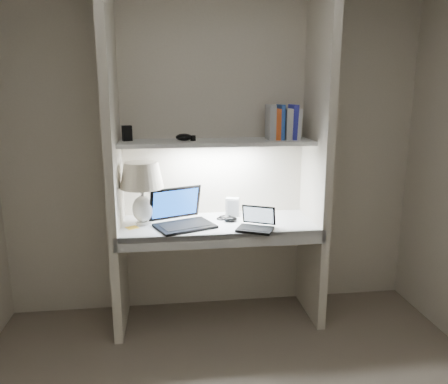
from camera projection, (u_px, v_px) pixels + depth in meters
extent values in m
cube|color=beige|center=(214.00, 153.00, 3.37)|extent=(3.20, 0.01, 2.50)
cube|color=beige|center=(113.00, 160.00, 3.02)|extent=(0.06, 0.55, 2.50)
cube|color=beige|center=(317.00, 156.00, 3.20)|extent=(0.06, 0.55, 2.50)
cube|color=white|center=(218.00, 225.00, 3.22)|extent=(1.40, 0.55, 0.04)
cube|color=silver|center=(223.00, 241.00, 2.97)|extent=(1.46, 0.03, 0.10)
cube|color=silver|center=(217.00, 142.00, 3.17)|extent=(1.40, 0.36, 0.03)
cube|color=white|center=(217.00, 145.00, 3.18)|extent=(0.60, 0.04, 0.02)
cylinder|color=white|center=(144.00, 222.00, 3.18)|extent=(0.11, 0.11, 0.02)
ellipsoid|color=white|center=(143.00, 209.00, 3.15)|extent=(0.16, 0.16, 0.19)
cylinder|color=white|center=(142.00, 193.00, 3.13)|extent=(0.02, 0.02, 0.08)
sphere|color=#FFD899|center=(142.00, 182.00, 3.11)|extent=(0.05, 0.05, 0.05)
cube|color=black|center=(185.00, 226.00, 3.10)|extent=(0.47, 0.40, 0.02)
cube|color=black|center=(185.00, 225.00, 3.10)|extent=(0.38, 0.30, 0.00)
cube|color=black|center=(175.00, 203.00, 3.21)|extent=(0.39, 0.21, 0.25)
cube|color=blue|center=(176.00, 203.00, 3.21)|extent=(0.34, 0.18, 0.20)
cube|color=black|center=(255.00, 229.00, 3.02)|extent=(0.29, 0.25, 0.02)
cube|color=black|center=(255.00, 228.00, 3.02)|extent=(0.23, 0.19, 0.00)
cube|color=black|center=(259.00, 215.00, 3.10)|extent=(0.24, 0.15, 0.14)
cube|color=silver|center=(259.00, 215.00, 3.09)|extent=(0.20, 0.13, 0.11)
cube|color=silver|center=(232.00, 207.00, 3.37)|extent=(0.12, 0.10, 0.14)
ellipsoid|color=black|center=(230.00, 219.00, 3.23)|extent=(0.11, 0.08, 0.04)
torus|color=black|center=(225.00, 217.00, 3.32)|extent=(0.12, 0.12, 0.01)
cube|color=yellow|center=(132.00, 228.00, 3.09)|extent=(0.11, 0.11, 0.00)
cube|color=silver|center=(297.00, 124.00, 3.23)|extent=(0.04, 0.17, 0.23)
cube|color=#2B30AF|center=(293.00, 122.00, 3.23)|extent=(0.05, 0.17, 0.25)
cube|color=silver|center=(287.00, 124.00, 3.22)|extent=(0.05, 0.17, 0.22)
cube|color=#2851AF|center=(280.00, 122.00, 3.21)|extent=(0.03, 0.17, 0.25)
cube|color=#DB541F|center=(276.00, 124.00, 3.21)|extent=(0.04, 0.17, 0.22)
cube|color=#A6A6AB|center=(271.00, 122.00, 3.20)|extent=(0.05, 0.17, 0.25)
cube|color=black|center=(127.00, 133.00, 3.12)|extent=(0.08, 0.07, 0.11)
ellipsoid|color=black|center=(184.00, 137.00, 3.13)|extent=(0.13, 0.11, 0.05)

